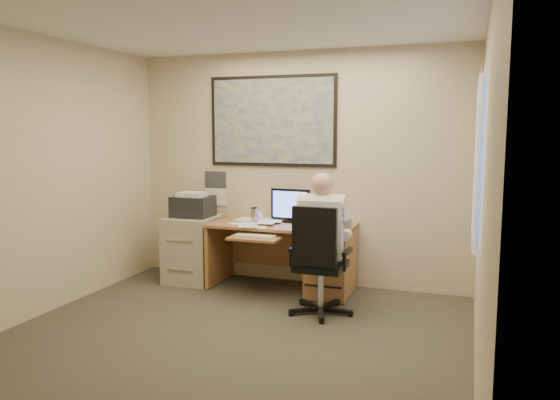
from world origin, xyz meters
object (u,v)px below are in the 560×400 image
(office_chair, at_px, (319,283))
(desk, at_px, (311,252))
(filing_cabinet, at_px, (194,243))
(person, at_px, (322,243))

(office_chair, bearing_deg, desk, 113.02)
(filing_cabinet, bearing_deg, person, -21.66)
(desk, bearing_deg, person, -65.14)
(person, bearing_deg, desk, 108.77)
(office_chair, xyz_separation_m, person, (-0.00, 0.08, 0.38))
(desk, relative_size, office_chair, 1.47)
(desk, xyz_separation_m, person, (0.30, -0.65, 0.25))
(desk, distance_m, person, 0.76)
(office_chair, distance_m, person, 0.38)
(desk, bearing_deg, filing_cabinet, -178.79)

